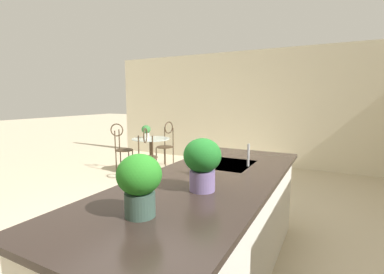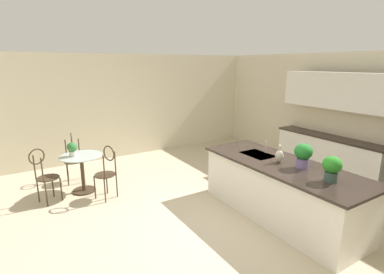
{
  "view_description": "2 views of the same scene",
  "coord_description": "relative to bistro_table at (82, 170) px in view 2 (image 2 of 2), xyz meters",
  "views": [
    {
      "loc": [
        2.31,
        1.76,
        1.57
      ],
      "look_at": [
        -1.53,
        -0.25,
        0.97
      ],
      "focal_mm": 25.76,
      "sensor_mm": 36.0,
      "label": 1
    },
    {
      "loc": [
        3.29,
        -2.66,
        2.45
      ],
      "look_at": [
        -1.28,
        0.14,
        1.1
      ],
      "focal_mm": 27.35,
      "sensor_mm": 36.0,
      "label": 2
    }
  ],
  "objects": [
    {
      "name": "sink_faucet",
      "position": [
        2.14,
        2.71,
        0.58
      ],
      "size": [
        0.02,
        0.02,
        0.22
      ],
      "primitive_type": "cylinder",
      "color": "#B2B5BA",
      "rests_on": "kitchen_island"
    },
    {
      "name": "bistro_table",
      "position": [
        0.0,
        0.0,
        0.0
      ],
      "size": [
        0.8,
        0.8,
        0.74
      ],
      "color": "#3D2D1E",
      "rests_on": "ground"
    },
    {
      "name": "chair_near_window",
      "position": [
        0.16,
        -0.67,
        0.13
      ],
      "size": [
        0.5,
        0.52,
        1.04
      ],
      "color": "#3D2D1E",
      "rests_on": "ground"
    },
    {
      "name": "kitchen_island",
      "position": [
        2.68,
        2.53,
        0.02
      ],
      "size": [
        2.8,
        1.06,
        0.92
      ],
      "color": "white",
      "rests_on": "ground"
    },
    {
      "name": "vase_on_counter",
      "position": [
        2.64,
        2.51,
        0.58
      ],
      "size": [
        0.13,
        0.13,
        0.29
      ],
      "color": "#BCB29E",
      "rests_on": "kitchen_island"
    },
    {
      "name": "upper_cabinet_run",
      "position": [
        1.99,
        4.86,
        1.45
      ],
      "size": [
        2.4,
        0.36,
        0.76
      ],
      "color": "white",
      "rests_on": "back_counter_run"
    },
    {
      "name": "potted_plant_counter_near",
      "position": [
        2.99,
        2.63,
        0.69
      ],
      "size": [
        0.27,
        0.27,
        0.38
      ],
      "color": "#7A669E",
      "rests_on": "kitchen_island"
    },
    {
      "name": "wall_left_window",
      "position": [
        -1.87,
        1.68,
        0.9
      ],
      "size": [
        0.12,
        7.8,
        2.7
      ],
      "primitive_type": "cube",
      "color": "beige",
      "rests_on": "ground"
    },
    {
      "name": "potted_plant_counter_far",
      "position": [
        3.54,
        2.51,
        0.67
      ],
      "size": [
        0.25,
        0.25,
        0.35
      ],
      "color": "#385147",
      "rests_on": "kitchen_island"
    },
    {
      "name": "wall_back",
      "position": [
        2.39,
        5.34,
        0.9
      ],
      "size": [
        9.0,
        0.12,
        2.7
      ],
      "primitive_type": "cube",
      "color": "beige",
      "rests_on": "ground"
    },
    {
      "name": "back_counter_run",
      "position": [
        1.99,
        4.89,
        0.05
      ],
      "size": [
        2.44,
        0.64,
        1.52
      ],
      "color": "white",
      "rests_on": "ground"
    },
    {
      "name": "potted_plant_on_table",
      "position": [
        -0.03,
        -0.14,
        0.45
      ],
      "size": [
        0.19,
        0.19,
        0.27
      ],
      "color": "beige",
      "rests_on": "bistro_table"
    },
    {
      "name": "ground_plane",
      "position": [
        2.39,
        1.68,
        -0.45
      ],
      "size": [
        40.0,
        40.0,
        0.0
      ],
      "primitive_type": "plane",
      "color": "beige"
    },
    {
      "name": "chair_toward_desk",
      "position": [
        -0.66,
        -0.04,
        0.13
      ],
      "size": [
        0.51,
        0.43,
        1.04
      ],
      "color": "#3D2D1E",
      "rests_on": "ground"
    },
    {
      "name": "chair_by_island",
      "position": [
        0.57,
        0.32,
        0.13
      ],
      "size": [
        0.52,
        0.5,
        1.04
      ],
      "color": "#3D2D1E",
      "rests_on": "ground"
    }
  ]
}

